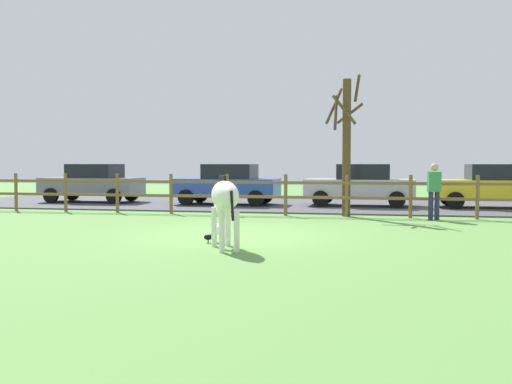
# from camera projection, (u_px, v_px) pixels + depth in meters

# --- Properties ---
(ground_plane) EXTENTS (60.00, 60.00, 0.00)m
(ground_plane) POSITION_uv_depth(u_px,v_px,m) (237.00, 235.00, 13.10)
(ground_plane) COLOR #5B8C42
(parking_asphalt) EXTENTS (28.00, 7.40, 0.05)m
(parking_asphalt) POSITION_uv_depth(u_px,v_px,m) (293.00, 205.00, 22.19)
(parking_asphalt) COLOR #47474C
(parking_asphalt) RESTS_ON ground_plane
(paddock_fence) EXTENTS (20.93, 0.11, 1.30)m
(paddock_fence) POSITION_uv_depth(u_px,v_px,m) (256.00, 192.00, 18.07)
(paddock_fence) COLOR brown
(paddock_fence) RESTS_ON ground_plane
(bare_tree) EXTENTS (1.17, 1.11, 4.33)m
(bare_tree) POSITION_uv_depth(u_px,v_px,m) (346.00, 142.00, 17.61)
(bare_tree) COLOR #513A23
(bare_tree) RESTS_ON ground_plane
(zebra) EXTENTS (1.09, 1.79, 1.41)m
(zebra) POSITION_uv_depth(u_px,v_px,m) (224.00, 201.00, 10.99)
(zebra) COLOR white
(zebra) RESTS_ON ground_plane
(crow_on_grass) EXTENTS (0.21, 0.10, 0.20)m
(crow_on_grass) POSITION_uv_depth(u_px,v_px,m) (209.00, 237.00, 11.77)
(crow_on_grass) COLOR black
(crow_on_grass) RESTS_ON ground_plane
(parked_car_blue) EXTENTS (4.02, 1.93, 1.56)m
(parked_car_blue) POSITION_uv_depth(u_px,v_px,m) (227.00, 184.00, 22.06)
(parked_car_blue) COLOR #2D4CAD
(parked_car_blue) RESTS_ON parking_asphalt
(parked_car_yellow) EXTENTS (4.04, 1.96, 1.56)m
(parked_car_yellow) POSITION_uv_depth(u_px,v_px,m) (492.00, 186.00, 20.40)
(parked_car_yellow) COLOR yellow
(parked_car_yellow) RESTS_ON parking_asphalt
(parked_car_grey) EXTENTS (4.03, 1.93, 1.56)m
(parked_car_grey) POSITION_uv_depth(u_px,v_px,m) (93.00, 183.00, 23.41)
(parked_car_grey) COLOR slate
(parked_car_grey) RESTS_ON parking_asphalt
(parked_car_silver) EXTENTS (4.03, 1.95, 1.56)m
(parked_car_silver) POSITION_uv_depth(u_px,v_px,m) (360.00, 185.00, 21.30)
(parked_car_silver) COLOR #B7BABF
(parked_car_silver) RESTS_ON parking_asphalt
(visitor_near_fence) EXTENTS (0.39, 0.28, 1.64)m
(visitor_near_fence) POSITION_uv_depth(u_px,v_px,m) (434.00, 189.00, 16.51)
(visitor_near_fence) COLOR #232847
(visitor_near_fence) RESTS_ON ground_plane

